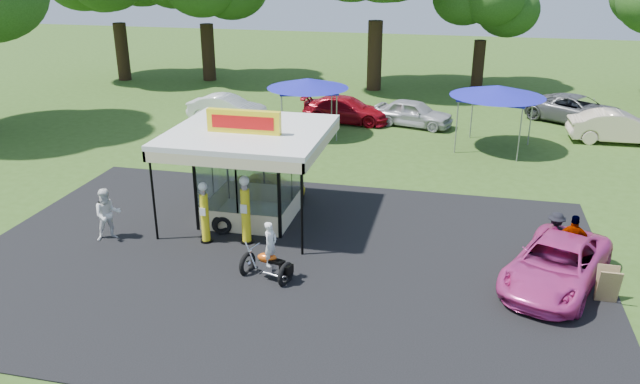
# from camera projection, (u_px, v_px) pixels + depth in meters

# --- Properties ---
(ground) EXTENTS (120.00, 120.00, 0.00)m
(ground) POSITION_uv_depth(u_px,v_px,m) (263.00, 291.00, 18.10)
(ground) COLOR #314D18
(ground) RESTS_ON ground
(asphalt_apron) EXTENTS (20.00, 14.00, 0.04)m
(asphalt_apron) POSITION_uv_depth(u_px,v_px,m) (282.00, 259.00, 19.91)
(asphalt_apron) COLOR black
(asphalt_apron) RESTS_ON ground
(gas_station_kiosk) EXTENTS (5.40, 5.40, 4.18)m
(gas_station_kiosk) POSITION_uv_depth(u_px,v_px,m) (251.00, 172.00, 22.40)
(gas_station_kiosk) COLOR white
(gas_station_kiosk) RESTS_ON ground
(gas_pump_left) EXTENTS (0.40, 0.40, 2.17)m
(gas_pump_left) POSITION_uv_depth(u_px,v_px,m) (205.00, 214.00, 20.71)
(gas_pump_left) COLOR black
(gas_pump_left) RESTS_ON ground
(gas_pump_right) EXTENTS (0.45, 0.45, 2.41)m
(gas_pump_right) POSITION_uv_depth(u_px,v_px,m) (246.00, 212.00, 20.61)
(gas_pump_right) COLOR black
(gas_pump_right) RESTS_ON ground
(motorcycle) EXTENTS (1.73, 1.16, 1.96)m
(motorcycle) POSITION_uv_depth(u_px,v_px,m) (269.00, 257.00, 18.46)
(motorcycle) COLOR black
(motorcycle) RESTS_ON ground
(spare_tires) EXTENTS (0.81, 0.62, 0.65)m
(spare_tires) POSITION_uv_depth(u_px,v_px,m) (222.00, 225.00, 21.65)
(spare_tires) COLOR black
(spare_tires) RESTS_ON ground
(a_frame_sign) EXTENTS (0.59, 0.53, 1.05)m
(a_frame_sign) POSITION_uv_depth(u_px,v_px,m) (608.00, 285.00, 17.33)
(a_frame_sign) COLOR #593819
(a_frame_sign) RESTS_ON ground
(kiosk_car) EXTENTS (2.82, 1.13, 0.96)m
(kiosk_car) POSITION_uv_depth(u_px,v_px,m) (270.00, 185.00, 24.88)
(kiosk_car) COLOR yellow
(kiosk_car) RESTS_ON ground
(pink_sedan) EXTENTS (3.96, 5.41, 1.37)m
(pink_sedan) POSITION_uv_depth(u_px,v_px,m) (556.00, 265.00, 18.16)
(pink_sedan) COLOR #D0388E
(pink_sedan) RESTS_ON ground
(spectator_west) EXTENTS (1.13, 1.09, 1.84)m
(spectator_west) POSITION_uv_depth(u_px,v_px,m) (108.00, 215.00, 21.00)
(spectator_west) COLOR white
(spectator_west) RESTS_ON ground
(spectator_east_a) EXTENTS (1.08, 0.75, 1.53)m
(spectator_east_a) POSITION_uv_depth(u_px,v_px,m) (555.00, 235.00, 19.86)
(spectator_east_a) COLOR black
(spectator_east_a) RESTS_ON ground
(spectator_east_b) EXTENTS (1.06, 0.54, 1.74)m
(spectator_east_b) POSITION_uv_depth(u_px,v_px,m) (573.00, 242.00, 19.16)
(spectator_east_b) COLOR gray
(spectator_east_b) RESTS_ON ground
(bg_car_a) EXTENTS (4.59, 1.86, 1.48)m
(bg_car_a) POSITION_uv_depth(u_px,v_px,m) (227.00, 108.00, 35.81)
(bg_car_a) COLOR white
(bg_car_a) RESTS_ON ground
(bg_car_b) EXTENTS (5.22, 2.59, 1.46)m
(bg_car_b) POSITION_uv_depth(u_px,v_px,m) (346.00, 110.00, 35.54)
(bg_car_b) COLOR #9E0C19
(bg_car_b) RESTS_ON ground
(bg_car_c) EXTENTS (4.68, 2.83, 1.49)m
(bg_car_c) POSITION_uv_depth(u_px,v_px,m) (413.00, 113.00, 34.72)
(bg_car_c) COLOR #B1B0B5
(bg_car_c) RESTS_ON ground
(bg_car_d) EXTENTS (6.13, 5.34, 1.57)m
(bg_car_d) POSITION_uv_depth(u_px,v_px,m) (577.00, 110.00, 35.28)
(bg_car_d) COLOR #595A5C
(bg_car_d) RESTS_ON ground
(bg_car_e) EXTENTS (4.91, 1.84, 1.60)m
(bg_car_e) POSITION_uv_depth(u_px,v_px,m) (618.00, 127.00, 31.77)
(bg_car_e) COLOR beige
(bg_car_e) RESTS_ON ground
(tent_west) EXTENTS (4.29, 4.29, 3.00)m
(tent_west) POSITION_uv_depth(u_px,v_px,m) (308.00, 84.00, 32.52)
(tent_west) COLOR gray
(tent_west) RESTS_ON ground
(tent_east) EXTENTS (4.55, 4.55, 3.18)m
(tent_east) POSITION_uv_depth(u_px,v_px,m) (498.00, 91.00, 29.96)
(tent_east) COLOR gray
(tent_east) RESTS_ON ground
(oak_far_d) EXTENTS (7.72, 7.72, 9.18)m
(oak_far_d) POSITION_uv_depth(u_px,v_px,m) (484.00, 2.00, 42.83)
(oak_far_d) COLOR black
(oak_far_d) RESTS_ON ground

